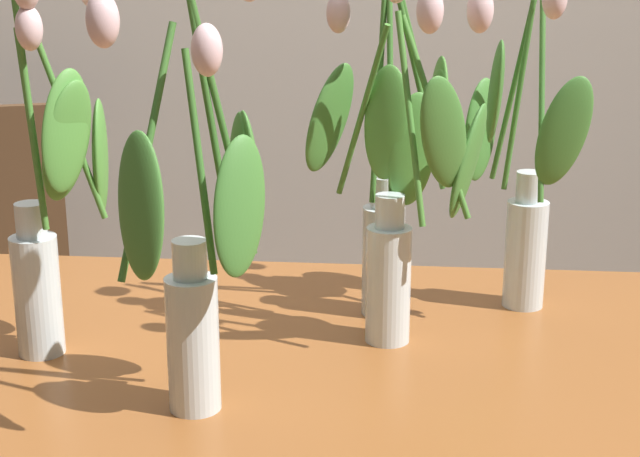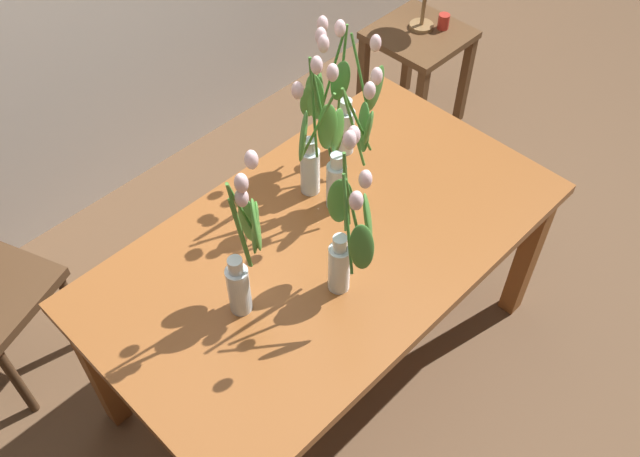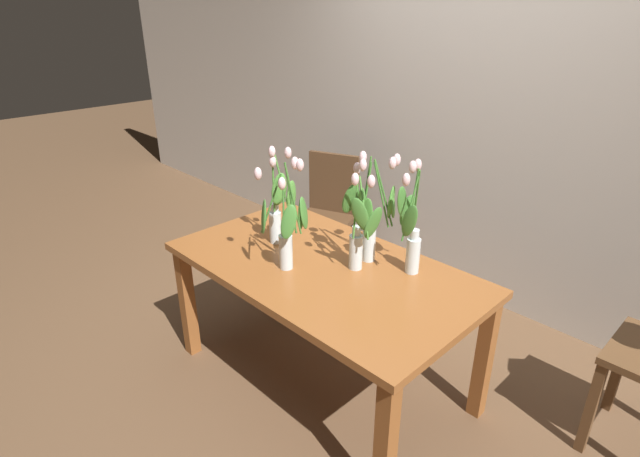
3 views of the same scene
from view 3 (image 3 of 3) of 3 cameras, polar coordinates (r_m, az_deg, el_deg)
name	(u,v)px [view 3 (image 3 of 3)]	position (r m, az deg, el deg)	size (l,w,h in m)	color
ground_plane	(323,379)	(2.97, 0.33, -16.80)	(18.00, 18.00, 0.00)	brown
room_wall_rear	(484,105)	(3.49, 18.24, 13.23)	(9.00, 0.10, 2.70)	beige
dining_table	(323,280)	(2.59, 0.37, -5.94)	(1.60, 0.90, 0.74)	brown
tulip_vase_0	(278,209)	(2.68, -4.84, 2.27)	(0.16, 0.15, 0.56)	silver
tulip_vase_1	(411,233)	(2.43, 10.36, -0.48)	(0.21, 0.22, 0.56)	silver
tulip_vase_2	(373,220)	(2.48, 6.11, 0.96)	(0.16, 0.23, 0.59)	silver
tulip_vase_3	(287,229)	(2.41, -3.81, -0.04)	(0.19, 0.25, 0.58)	silver
tulip_vase_4	(358,231)	(2.42, 4.36, -0.34)	(0.30, 0.21, 0.53)	silver
dining_chair	(328,209)	(3.80, 0.94, 2.29)	(0.52, 0.52, 0.93)	#4C331E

